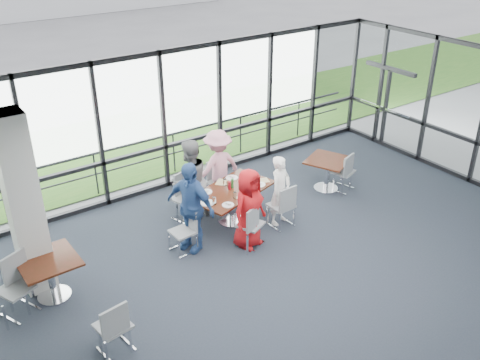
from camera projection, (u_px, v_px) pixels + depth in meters
floor at (310, 299)px, 9.02m from camera, size 12.00×10.00×0.02m
ceiling at (324, 121)px, 7.55m from camera, size 12.00×10.00×0.04m
curtain_wall_back at (164, 122)px, 11.90m from camera, size 12.00×0.10×3.20m
exit_door at (386, 108)px, 14.33m from camera, size 0.12×1.60×2.10m
structural_column at (24, 206)px, 8.61m from camera, size 0.50×0.50×3.20m
apron at (89, 123)px, 16.27m from camera, size 80.00×70.00×0.02m
grass_strip at (116, 144)px, 14.81m from camera, size 80.00×5.00×0.01m
guard_rail at (155, 157)px, 12.84m from camera, size 12.00×0.06×0.06m
main_table at (232, 196)px, 10.93m from camera, size 1.97×1.42×0.75m
side_table_left at (48, 265)px, 8.78m from camera, size 0.95×0.95×0.75m
side_table_right at (328, 164)px, 12.20m from camera, size 1.18×1.18×0.75m
diner_near_left at (249, 209)px, 10.09m from camera, size 0.89×0.70×1.61m
diner_near_right at (280, 190)px, 10.85m from camera, size 0.64×0.54×1.49m
diner_far_left at (190, 181)px, 10.91m from camera, size 0.96×0.72×1.78m
diner_far_right at (218, 167)px, 11.61m from camera, size 1.10×0.59×1.68m
diner_end at (190, 207)px, 9.96m from camera, size 0.93×1.20×1.81m
chair_main_nl at (250, 224)px, 10.25m from camera, size 0.59×0.59×0.91m
chair_main_nr at (281, 206)px, 10.87m from camera, size 0.47×0.47×0.93m
chair_main_fl at (185, 198)px, 11.08m from camera, size 0.59×0.59×0.98m
chair_main_fr at (218, 182)px, 11.83m from camera, size 0.49×0.49×0.88m
chair_main_end at (183, 232)px, 10.06m from camera, size 0.44×0.44×0.86m
chair_spare_la at (113, 326)px, 7.77m from camera, size 0.52×0.52×0.94m
chair_spare_lb at (16, 289)px, 8.47m from camera, size 0.63×0.63×0.98m
chair_spare_r at (343, 172)px, 12.25m from camera, size 0.56×0.56×0.92m
plate_nl at (228, 205)px, 10.30m from camera, size 0.24×0.24×0.01m
plate_nr at (259, 184)px, 11.06m from camera, size 0.27×0.27×0.01m
plate_fl at (206, 192)px, 10.77m from camera, size 0.26×0.26×0.01m
plate_fr at (232, 178)px, 11.32m from camera, size 0.27×0.27×0.01m
plate_end at (207, 203)px, 10.38m from camera, size 0.29×0.29×0.01m
tumbler_a at (235, 195)px, 10.53m from camera, size 0.07×0.07×0.13m
tumbler_b at (245, 184)px, 10.93m from camera, size 0.07×0.07×0.15m
tumbler_c at (225, 182)px, 10.99m from camera, size 0.08×0.08×0.15m
tumbler_d at (214, 201)px, 10.32m from camera, size 0.07×0.07×0.15m
menu_a at (243, 197)px, 10.60m from camera, size 0.30×0.23×0.00m
menu_b at (261, 181)px, 11.22m from camera, size 0.36×0.30×0.00m
menu_c at (222, 182)px, 11.16m from camera, size 0.36×0.35×0.00m
condiment_caddy at (230, 186)px, 10.95m from camera, size 0.10×0.07×0.04m
ketchup_bottle at (230, 186)px, 10.84m from camera, size 0.06×0.06×0.18m
green_bottle at (232, 183)px, 10.90m from camera, size 0.05×0.05×0.20m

